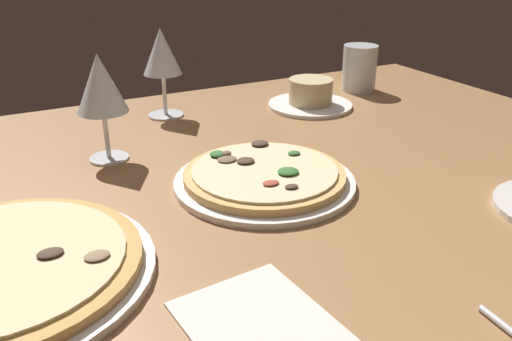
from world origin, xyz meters
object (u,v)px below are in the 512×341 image
wine_glass_far (162,55)px  paper_menu (273,338)px  wine_glass_near (101,87)px  pizza_side (2,269)px  water_glass (359,71)px  ramekin_on_saucer (310,96)px  pizza_main (264,177)px

wine_glass_far → paper_menu: bearing=-100.4°
wine_glass_near → paper_menu: 51.50cm
pizza_side → paper_menu: size_ratio=1.64×
wine_glass_far → water_glass: size_ratio=1.67×
wine_glass_near → water_glass: size_ratio=1.65×
ramekin_on_saucer → wine_glass_far: 32.39cm
ramekin_on_saucer → paper_menu: ramekin_on_saucer is taller
wine_glass_near → paper_menu: bearing=-86.2°
wine_glass_near → water_glass: bearing=13.7°
water_glass → pizza_side: bearing=-151.7°
pizza_side → wine_glass_near: size_ratio=1.86×
pizza_main → pizza_side: (-36.26, -7.79, -0.01)cm
pizza_main → pizza_side: same height
wine_glass_far → water_glass: (47.05, -2.27, -7.95)cm
pizza_main → wine_glass_near: bearing=131.6°
ramekin_on_saucer → wine_glass_far: wine_glass_far is taller
ramekin_on_saucer → water_glass: size_ratio=1.69×
ramekin_on_saucer → wine_glass_near: bearing=-168.5°
pizza_side → ramekin_on_saucer: 73.63cm
pizza_side → wine_glass_near: (18.05, 28.27, 11.09)cm
wine_glass_near → paper_menu: size_ratio=0.88×
pizza_main → pizza_side: bearing=-167.9°
ramekin_on_saucer → wine_glass_near: size_ratio=1.03×
ramekin_on_saucer → water_glass: (17.46, 6.11, 2.23)cm
wine_glass_near → paper_menu: wine_glass_near is taller
ramekin_on_saucer → paper_menu: bearing=-125.4°
pizza_main → water_glass: 57.27cm
pizza_side → water_glass: bearing=28.3°
ramekin_on_saucer → paper_menu: (-42.00, -59.15, -2.21)cm
wine_glass_far → wine_glass_near: 23.60cm
pizza_side → wine_glass_far: (33.78, 45.86, 11.32)cm
pizza_main → paper_menu: 33.02cm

